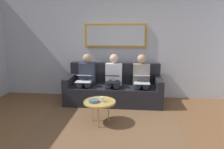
{
  "coord_description": "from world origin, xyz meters",
  "views": [
    {
      "loc": [
        -0.42,
        2.47,
        1.64
      ],
      "look_at": [
        0.0,
        -1.7,
        0.75
      ],
      "focal_mm": 32.16,
      "sensor_mm": 36.0,
      "label": 1
    }
  ],
  "objects_px": {
    "laptop_black": "(112,79)",
    "coffee_table": "(100,102)",
    "person_middle": "(114,77)",
    "laptop_white": "(84,78)",
    "cup": "(102,99)",
    "person_right": "(86,77)",
    "couch": "(114,89)",
    "person_left": "(141,78)",
    "bowl": "(94,101)",
    "laptop_silver": "(142,79)",
    "framed_mirror": "(115,36)"
  },
  "relations": [
    {
      "from": "laptop_black",
      "to": "coffee_table",
      "type": "bearing_deg",
      "value": 81.14
    },
    {
      "from": "person_middle",
      "to": "laptop_white",
      "type": "distance_m",
      "value": 0.68
    },
    {
      "from": "cup",
      "to": "laptop_white",
      "type": "relative_size",
      "value": 0.26
    },
    {
      "from": "person_right",
      "to": "person_middle",
      "type": "bearing_deg",
      "value": 180.0
    },
    {
      "from": "person_right",
      "to": "couch",
      "type": "bearing_deg",
      "value": -173.87
    },
    {
      "from": "person_left",
      "to": "laptop_white",
      "type": "relative_size",
      "value": 3.25
    },
    {
      "from": "bowl",
      "to": "person_right",
      "type": "xyz_separation_m",
      "value": [
        0.4,
        -1.2,
        0.16
      ]
    },
    {
      "from": "bowl",
      "to": "person_left",
      "type": "xyz_separation_m",
      "value": [
        -0.88,
        -1.2,
        0.16
      ]
    },
    {
      "from": "laptop_white",
      "to": "bowl",
      "type": "bearing_deg",
      "value": 112.72
    },
    {
      "from": "couch",
      "to": "laptop_silver",
      "type": "height_order",
      "value": "couch"
    },
    {
      "from": "framed_mirror",
      "to": "couch",
      "type": "bearing_deg",
      "value": 90.0
    },
    {
      "from": "laptop_silver",
      "to": "bowl",
      "type": "bearing_deg",
      "value": 48.05
    },
    {
      "from": "framed_mirror",
      "to": "bowl",
      "type": "xyz_separation_m",
      "value": [
        0.24,
        1.66,
        -1.1
      ]
    },
    {
      "from": "coffee_table",
      "to": "laptop_white",
      "type": "height_order",
      "value": "laptop_white"
    },
    {
      "from": "couch",
      "to": "coffee_table",
      "type": "distance_m",
      "value": 1.23
    },
    {
      "from": "laptop_white",
      "to": "laptop_black",
      "type": "bearing_deg",
      "value": -179.84
    },
    {
      "from": "couch",
      "to": "person_right",
      "type": "bearing_deg",
      "value": 6.13
    },
    {
      "from": "couch",
      "to": "laptop_black",
      "type": "xyz_separation_m",
      "value": [
        0.0,
        0.31,
        0.32
      ]
    },
    {
      "from": "framed_mirror",
      "to": "laptop_black",
      "type": "height_order",
      "value": "framed_mirror"
    },
    {
      "from": "framed_mirror",
      "to": "bowl",
      "type": "relative_size",
      "value": 8.33
    },
    {
      "from": "bowl",
      "to": "framed_mirror",
      "type": "bearing_deg",
      "value": -98.12
    },
    {
      "from": "framed_mirror",
      "to": "laptop_silver",
      "type": "height_order",
      "value": "framed_mirror"
    },
    {
      "from": "framed_mirror",
      "to": "laptop_black",
      "type": "relative_size",
      "value": 4.14
    },
    {
      "from": "coffee_table",
      "to": "person_right",
      "type": "relative_size",
      "value": 0.51
    },
    {
      "from": "cup",
      "to": "person_middle",
      "type": "relative_size",
      "value": 0.08
    },
    {
      "from": "laptop_white",
      "to": "coffee_table",
      "type": "bearing_deg",
      "value": 118.76
    },
    {
      "from": "cup",
      "to": "laptop_white",
      "type": "height_order",
      "value": "laptop_white"
    },
    {
      "from": "person_right",
      "to": "cup",
      "type": "bearing_deg",
      "value": 114.99
    },
    {
      "from": "coffee_table",
      "to": "bowl",
      "type": "bearing_deg",
      "value": 29.92
    },
    {
      "from": "bowl",
      "to": "person_middle",
      "type": "distance_m",
      "value": 1.24
    },
    {
      "from": "bowl",
      "to": "person_middle",
      "type": "relative_size",
      "value": 0.16
    },
    {
      "from": "bowl",
      "to": "laptop_black",
      "type": "height_order",
      "value": "laptop_black"
    },
    {
      "from": "framed_mirror",
      "to": "laptop_silver",
      "type": "distance_m",
      "value": 1.31
    },
    {
      "from": "cup",
      "to": "laptop_black",
      "type": "bearing_deg",
      "value": -96.14
    },
    {
      "from": "person_left",
      "to": "person_middle",
      "type": "relative_size",
      "value": 1.0
    },
    {
      "from": "coffee_table",
      "to": "laptop_silver",
      "type": "distance_m",
      "value": 1.23
    },
    {
      "from": "laptop_black",
      "to": "laptop_white",
      "type": "height_order",
      "value": "laptop_black"
    },
    {
      "from": "person_middle",
      "to": "laptop_white",
      "type": "relative_size",
      "value": 3.25
    },
    {
      "from": "laptop_white",
      "to": "person_right",
      "type": "bearing_deg",
      "value": -90.0
    },
    {
      "from": "bowl",
      "to": "laptop_black",
      "type": "xyz_separation_m",
      "value": [
        -0.24,
        -0.96,
        0.18
      ]
    },
    {
      "from": "laptop_silver",
      "to": "person_right",
      "type": "bearing_deg",
      "value": -10.1
    },
    {
      "from": "framed_mirror",
      "to": "person_left",
      "type": "height_order",
      "value": "framed_mirror"
    },
    {
      "from": "couch",
      "to": "laptop_white",
      "type": "height_order",
      "value": "couch"
    },
    {
      "from": "coffee_table",
      "to": "laptop_white",
      "type": "xyz_separation_m",
      "value": [
        0.5,
        -0.91,
        0.22
      ]
    },
    {
      "from": "couch",
      "to": "person_left",
      "type": "xyz_separation_m",
      "value": [
        -0.64,
        0.07,
        0.3
      ]
    },
    {
      "from": "cup",
      "to": "laptop_black",
      "type": "height_order",
      "value": "laptop_black"
    },
    {
      "from": "coffee_table",
      "to": "bowl",
      "type": "height_order",
      "value": "bowl"
    },
    {
      "from": "couch",
      "to": "laptop_white",
      "type": "distance_m",
      "value": 0.78
    },
    {
      "from": "couch",
      "to": "laptop_silver",
      "type": "distance_m",
      "value": 0.77
    },
    {
      "from": "couch",
      "to": "coffee_table",
      "type": "height_order",
      "value": "couch"
    }
  ]
}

